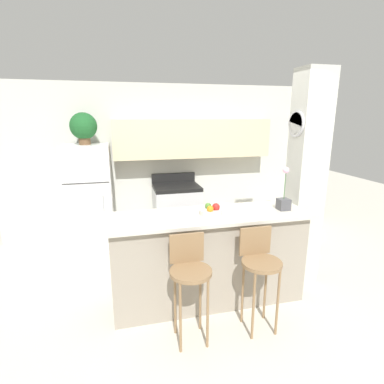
# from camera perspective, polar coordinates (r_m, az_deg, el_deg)

# --- Properties ---
(ground_plane) EXTENTS (14.00, 14.00, 0.00)m
(ground_plane) POSITION_cam_1_polar(r_m,az_deg,el_deg) (3.63, 3.09, -19.72)
(ground_plane) COLOR beige
(wall_back) EXTENTS (5.60, 0.38, 2.55)m
(wall_back) POSITION_cam_1_polar(r_m,az_deg,el_deg) (5.17, -2.35, 7.54)
(wall_back) COLOR silver
(wall_back) RESTS_ON ground_plane
(pillar_right) EXTENTS (0.38, 0.32, 2.55)m
(pillar_right) POSITION_cam_1_polar(r_m,az_deg,el_deg) (3.82, 20.82, 2.02)
(pillar_right) COLOR silver
(pillar_right) RESTS_ON ground_plane
(counter_bar) EXTENTS (2.19, 0.66, 1.02)m
(counter_bar) POSITION_cam_1_polar(r_m,az_deg,el_deg) (3.37, 3.21, -12.42)
(counter_bar) COLOR gray
(counter_bar) RESTS_ON ground_plane
(refrigerator) EXTENTS (0.68, 0.66, 1.62)m
(refrigerator) POSITION_cam_1_polar(r_m,az_deg,el_deg) (4.91, -18.93, -0.93)
(refrigerator) COLOR white
(refrigerator) RESTS_ON ground_plane
(stove_range) EXTENTS (0.76, 0.61, 1.07)m
(stove_range) POSITION_cam_1_polar(r_m,az_deg,el_deg) (5.09, -2.90, -3.69)
(stove_range) COLOR silver
(stove_range) RESTS_ON ground_plane
(bar_stool_left) EXTENTS (0.38, 0.38, 1.00)m
(bar_stool_left) POSITION_cam_1_polar(r_m,az_deg,el_deg) (2.77, -0.42, -15.07)
(bar_stool_left) COLOR olive
(bar_stool_left) RESTS_ON ground_plane
(bar_stool_right) EXTENTS (0.38, 0.38, 1.00)m
(bar_stool_right) POSITION_cam_1_polar(r_m,az_deg,el_deg) (2.98, 12.78, -13.18)
(bar_stool_right) COLOR olive
(bar_stool_right) RESTS_ON ground_plane
(potted_plant_on_fridge) EXTENTS (0.39, 0.39, 0.47)m
(potted_plant_on_fridge) POSITION_cam_1_polar(r_m,az_deg,el_deg) (4.76, -19.98, 11.60)
(potted_plant_on_fridge) COLOR brown
(potted_plant_on_fridge) RESTS_ON refrigerator
(orchid_vase) EXTENTS (0.12, 0.12, 0.48)m
(orchid_vase) POSITION_cam_1_polar(r_m,az_deg,el_deg) (3.44, 17.09, -1.28)
(orchid_vase) COLOR #4C4C51
(orchid_vase) RESTS_ON counter_bar
(fruit_bowl) EXTENTS (0.24, 0.24, 0.12)m
(fruit_bowl) POSITION_cam_1_polar(r_m,az_deg,el_deg) (3.16, 3.68, -3.53)
(fruit_bowl) COLOR silver
(fruit_bowl) RESTS_ON counter_bar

